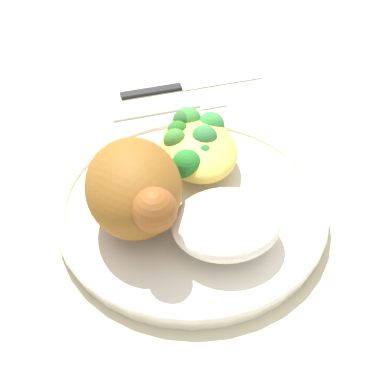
{
  "coord_description": "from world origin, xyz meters",
  "views": [
    {
      "loc": [
        0.31,
        -0.06,
        0.35
      ],
      "look_at": [
        0.0,
        0.0,
        0.03
      ],
      "focal_mm": 45.07,
      "sensor_mm": 36.0,
      "label": 1
    }
  ],
  "objects_px": {
    "plate": "(192,206)",
    "knife": "(180,86)",
    "fork": "(177,108)",
    "rice_pile": "(226,223)",
    "mac_cheese_with_broccoli": "(197,145)",
    "roasted_chicken": "(135,189)"
  },
  "relations": [
    {
      "from": "rice_pile",
      "to": "mac_cheese_with_broccoli",
      "type": "xyz_separation_m",
      "value": [
        -0.11,
        -0.0,
        0.0
      ]
    },
    {
      "from": "plate",
      "to": "mac_cheese_with_broccoli",
      "type": "distance_m",
      "value": 0.07
    },
    {
      "from": "mac_cheese_with_broccoli",
      "to": "fork",
      "type": "distance_m",
      "value": 0.12
    },
    {
      "from": "roasted_chicken",
      "to": "fork",
      "type": "bearing_deg",
      "value": 159.69
    },
    {
      "from": "rice_pile",
      "to": "fork",
      "type": "height_order",
      "value": "rice_pile"
    },
    {
      "from": "plate",
      "to": "fork",
      "type": "distance_m",
      "value": 0.18
    },
    {
      "from": "mac_cheese_with_broccoli",
      "to": "knife",
      "type": "relative_size",
      "value": 0.53
    },
    {
      "from": "fork",
      "to": "plate",
      "type": "bearing_deg",
      "value": -5.44
    },
    {
      "from": "plate",
      "to": "rice_pile",
      "type": "xyz_separation_m",
      "value": [
        0.05,
        0.02,
        0.03
      ]
    },
    {
      "from": "plate",
      "to": "rice_pile",
      "type": "height_order",
      "value": "rice_pile"
    },
    {
      "from": "roasted_chicken",
      "to": "plate",
      "type": "bearing_deg",
      "value": 104.8
    },
    {
      "from": "knife",
      "to": "mac_cheese_with_broccoli",
      "type": "bearing_deg",
      "value": -4.44
    },
    {
      "from": "fork",
      "to": "knife",
      "type": "height_order",
      "value": "knife"
    },
    {
      "from": "rice_pile",
      "to": "fork",
      "type": "bearing_deg",
      "value": -179.21
    },
    {
      "from": "mac_cheese_with_broccoli",
      "to": "roasted_chicken",
      "type": "bearing_deg",
      "value": -44.7
    },
    {
      "from": "fork",
      "to": "knife",
      "type": "xyz_separation_m",
      "value": [
        -0.05,
        0.01,
        0.0
      ]
    },
    {
      "from": "plate",
      "to": "fork",
      "type": "relative_size",
      "value": 1.82
    },
    {
      "from": "plate",
      "to": "mac_cheese_with_broccoli",
      "type": "height_order",
      "value": "mac_cheese_with_broccoli"
    },
    {
      "from": "plate",
      "to": "mac_cheese_with_broccoli",
      "type": "xyz_separation_m",
      "value": [
        -0.06,
        0.02,
        0.03
      ]
    },
    {
      "from": "plate",
      "to": "knife",
      "type": "xyz_separation_m",
      "value": [
        -0.22,
        0.03,
        -0.01
      ]
    },
    {
      "from": "plate",
      "to": "roasted_chicken",
      "type": "height_order",
      "value": "roasted_chicken"
    },
    {
      "from": "plate",
      "to": "knife",
      "type": "bearing_deg",
      "value": 172.54
    }
  ]
}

